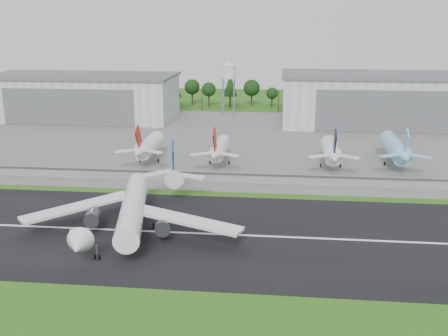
# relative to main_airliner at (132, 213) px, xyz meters

# --- Properties ---
(ground) EXTENTS (600.00, 600.00, 0.00)m
(ground) POSITION_rel_main_airliner_xyz_m (10.86, -9.57, -4.89)
(ground) COLOR #225F16
(ground) RESTS_ON ground
(runway) EXTENTS (320.00, 60.00, 0.10)m
(runway) POSITION_rel_main_airliner_xyz_m (10.86, 0.43, -4.84)
(runway) COLOR black
(runway) RESTS_ON ground
(runway_centerline) EXTENTS (220.00, 1.00, 0.02)m
(runway_centerline) POSITION_rel_main_airliner_xyz_m (10.86, 0.43, -4.78)
(runway_centerline) COLOR white
(runway_centerline) RESTS_ON runway
(apron) EXTENTS (320.00, 150.00, 0.10)m
(apron) POSITION_rel_main_airliner_xyz_m (10.86, 110.43, -4.84)
(apron) COLOR slate
(apron) RESTS_ON ground
(blast_fence) EXTENTS (240.00, 0.61, 3.50)m
(blast_fence) POSITION_rel_main_airliner_xyz_m (10.86, 45.41, -3.09)
(blast_fence) COLOR gray
(blast_fence) RESTS_ON ground
(hangar_west) EXTENTS (97.00, 44.00, 23.20)m
(hangar_west) POSITION_rel_main_airliner_xyz_m (-69.14, 155.35, 6.74)
(hangar_west) COLOR silver
(hangar_west) RESTS_ON ground
(hangar_east) EXTENTS (102.00, 47.00, 25.20)m
(hangar_east) POSITION_rel_main_airliner_xyz_m (85.86, 155.35, 7.73)
(hangar_east) COLOR silver
(hangar_east) RESTS_ON ground
(water_tower) EXTENTS (8.40, 8.40, 29.40)m
(water_tower) POSITION_rel_main_airliner_xyz_m (5.86, 175.43, 19.66)
(water_tower) COLOR #99999E
(water_tower) RESTS_ON ground
(utility_poles) EXTENTS (230.00, 3.00, 12.00)m
(utility_poles) POSITION_rel_main_airliner_xyz_m (10.86, 190.43, -4.89)
(utility_poles) COLOR black
(utility_poles) RESTS_ON ground
(treeline) EXTENTS (320.00, 16.00, 22.00)m
(treeline) POSITION_rel_main_airliner_xyz_m (10.86, 205.43, -4.89)
(treeline) COLOR black
(treeline) RESTS_ON ground
(main_airliner) EXTENTS (56.14, 58.94, 18.17)m
(main_airliner) POSITION_rel_main_airliner_xyz_m (0.00, 0.00, 0.00)
(main_airliner) COLOR white
(main_airliner) RESTS_ON runway
(ground_vehicle) EXTENTS (5.05, 3.68, 1.27)m
(ground_vehicle) POSITION_rel_main_airliner_xyz_m (-13.22, -2.53, -4.16)
(ground_vehicle) COLOR yellow
(ground_vehicle) RESTS_ON runway
(parked_jet_red_a) EXTENTS (7.36, 31.29, 16.83)m
(parked_jet_red_a) POSITION_rel_main_airliner_xyz_m (-12.71, 67.01, 1.42)
(parked_jet_red_a) COLOR white
(parked_jet_red_a) RESTS_ON ground
(parked_jet_red_b) EXTENTS (7.36, 31.29, 16.45)m
(parked_jet_red_b) POSITION_rel_main_airliner_xyz_m (13.64, 66.95, 1.07)
(parked_jet_red_b) COLOR white
(parked_jet_red_b) RESTS_ON ground
(parked_jet_navy) EXTENTS (7.36, 31.29, 16.80)m
(parked_jet_navy) POSITION_rel_main_airliner_xyz_m (53.66, 67.00, 1.39)
(parked_jet_navy) COLOR white
(parked_jet_navy) RESTS_ON ground
(parked_jet_skyblue) EXTENTS (7.36, 37.29, 17.13)m
(parked_jet_skyblue) POSITION_rel_main_airliner_xyz_m (76.85, 72.04, 1.66)
(parked_jet_skyblue) COLOR #89CDED
(parked_jet_skyblue) RESTS_ON ground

